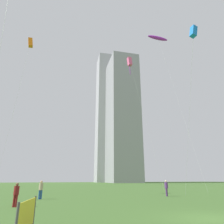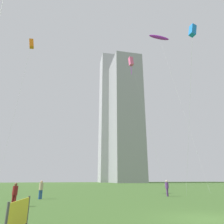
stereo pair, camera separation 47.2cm
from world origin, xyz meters
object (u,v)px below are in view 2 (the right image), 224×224
(person_standing_1, at_px, (41,188))
(kite_flying_0, at_px, (192,31))
(person_standing_0, at_px, (15,193))
(person_standing_2, at_px, (167,187))
(event_banner, at_px, (19,215))
(kite_flying_1, at_px, (131,62))
(distant_highrise_1, at_px, (115,115))
(kite_flying_4, at_px, (159,38))
(kite_flying_3, at_px, (31,44))
(distant_highrise_0, at_px, (125,117))

(person_standing_1, bearing_deg, kite_flying_0, -43.00)
(person_standing_0, distance_m, person_standing_1, 5.90)
(person_standing_2, relative_size, event_banner, 0.70)
(kite_flying_1, distance_m, distant_highrise_1, 107.84)
(kite_flying_4, xyz_separation_m, event_banner, (-21.56, -20.64, -28.44))
(kite_flying_4, bearing_deg, person_standing_2, -128.83)
(person_standing_1, bearing_deg, kite_flying_4, 17.43)
(kite_flying_4, xyz_separation_m, distant_highrise_1, (30.86, 101.81, 16.44))
(person_standing_2, xyz_separation_m, kite_flying_1, (1.49, 10.87, 22.79))
(person_standing_2, xyz_separation_m, distant_highrise_1, (37.57, 110.15, 44.50))
(kite_flying_1, xyz_separation_m, kite_flying_3, (-18.05, -3.54, -3.05))
(kite_flying_4, bearing_deg, kite_flying_0, -116.91)
(person_standing_0, bearing_deg, person_standing_1, -86.51)
(person_standing_0, distance_m, kite_flying_3, 22.90)
(kite_flying_3, bearing_deg, person_standing_0, -84.65)
(kite_flying_0, relative_size, kite_flying_1, 0.63)
(person_standing_0, bearing_deg, event_banner, 117.74)
(kite_flying_1, xyz_separation_m, kite_flying_4, (5.22, -2.54, 5.27))
(kite_flying_1, height_order, kite_flying_4, kite_flying_4)
(person_standing_1, relative_size, person_standing_2, 0.99)
(kite_flying_4, distance_m, event_banner, 41.23)
(person_standing_0, height_order, kite_flying_4, kite_flying_4)
(event_banner, bearing_deg, person_standing_0, 94.39)
(person_standing_0, distance_m, event_banner, 8.25)
(kite_flying_4, relative_size, event_banner, 12.03)
(person_standing_0, xyz_separation_m, person_standing_2, (15.48, 4.08, 0.08))
(kite_flying_0, relative_size, event_banner, 6.33)
(person_standing_1, distance_m, event_banner, 13.85)
(person_standing_0, distance_m, distant_highrise_0, 116.30)
(person_standing_0, relative_size, distant_highrise_1, 0.02)
(person_standing_0, xyz_separation_m, event_banner, (0.63, -8.22, -0.29))
(person_standing_0, relative_size, person_standing_2, 0.92)
(person_standing_2, distance_m, kite_flying_1, 25.29)
(kite_flying_3, distance_m, kite_flying_4, 24.73)
(person_standing_0, bearing_deg, person_standing_2, -141.88)
(person_standing_1, relative_size, distant_highrise_0, 0.02)
(kite_flying_3, height_order, event_banner, kite_flying_3)
(kite_flying_0, xyz_separation_m, kite_flying_1, (3.46, 19.64, 8.88))
(kite_flying_1, bearing_deg, event_banner, -125.19)
(kite_flying_0, distance_m, event_banner, 19.56)
(person_standing_2, distance_m, kite_flying_3, 26.78)
(kite_flying_4, height_order, event_banner, kite_flying_4)
(kite_flying_4, bearing_deg, distant_highrise_1, 73.14)
(person_standing_0, distance_m, kite_flying_1, 32.17)
(kite_flying_3, xyz_separation_m, distant_highrise_1, (54.12, 102.82, 24.77))
(kite_flying_0, height_order, kite_flying_1, kite_flying_1)
(kite_flying_0, height_order, kite_flying_4, kite_flying_4)
(person_standing_1, bearing_deg, distant_highrise_1, 63.49)
(kite_flying_0, bearing_deg, distant_highrise_1, 71.61)
(event_banner, bearing_deg, person_standing_1, 84.30)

